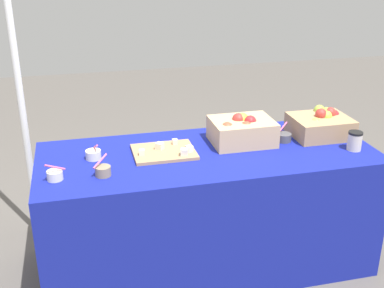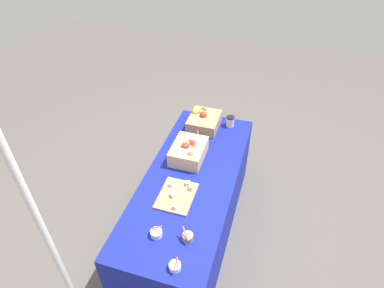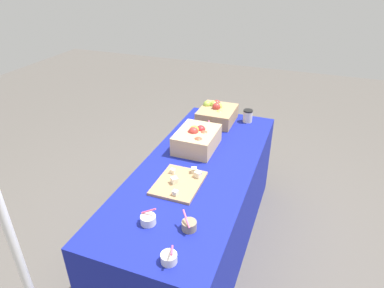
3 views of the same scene
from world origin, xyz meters
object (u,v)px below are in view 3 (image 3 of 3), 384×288
(sample_bowl_near, at_px, (148,220))
(sample_bowl_far, at_px, (189,225))
(apple_crate_left, at_px, (217,114))
(sample_bowl_extra, at_px, (169,258))
(cutting_board_front, at_px, (179,182))
(sample_bowl_mid, at_px, (212,131))
(tent_pole, at_px, (3,216))
(apple_crate_middle, at_px, (197,139))
(coffee_cup, at_px, (248,116))

(sample_bowl_near, distance_m, sample_bowl_far, 0.23)
(apple_crate_left, distance_m, sample_bowl_extra, 1.59)
(cutting_board_front, height_order, sample_bowl_near, sample_bowl_near)
(sample_bowl_mid, xyz_separation_m, tent_pole, (-1.51, 0.54, 0.19))
(sample_bowl_near, bearing_deg, sample_bowl_mid, -0.18)
(apple_crate_middle, bearing_deg, coffee_cup, -23.53)
(apple_crate_left, height_order, coffee_cup, apple_crate_left)
(sample_bowl_extra, bearing_deg, coffee_cup, -0.40)
(apple_crate_left, bearing_deg, sample_bowl_extra, -171.19)
(apple_crate_middle, distance_m, sample_bowl_mid, 0.26)
(sample_bowl_mid, relative_size, sample_bowl_far, 1.04)
(cutting_board_front, xyz_separation_m, sample_bowl_extra, (-0.59, -0.19, 0.01))
(sample_bowl_far, xyz_separation_m, coffee_cup, (1.42, -0.00, 0.03))
(sample_bowl_mid, bearing_deg, sample_bowl_extra, -171.00)
(sample_bowl_near, distance_m, sample_bowl_mid, 1.11)
(coffee_cup, bearing_deg, apple_crate_left, 107.64)
(sample_bowl_mid, bearing_deg, sample_bowl_far, -168.53)
(sample_bowl_extra, height_order, tent_pole, tent_pole)
(sample_bowl_far, bearing_deg, tent_pole, 119.51)
(apple_crate_middle, bearing_deg, tent_pole, 158.16)
(apple_crate_left, xyz_separation_m, tent_pole, (-1.76, 0.51, 0.14))
(sample_bowl_mid, relative_size, sample_bowl_extra, 1.05)
(apple_crate_middle, height_order, sample_bowl_far, apple_crate_middle)
(sample_bowl_extra, bearing_deg, apple_crate_middle, 12.96)
(apple_crate_left, relative_size, sample_bowl_extra, 3.35)
(sample_bowl_mid, bearing_deg, apple_crate_middle, 171.81)
(sample_bowl_far, distance_m, coffee_cup, 1.42)
(cutting_board_front, bearing_deg, apple_crate_middle, 6.43)
(apple_crate_middle, xyz_separation_m, coffee_cup, (0.59, -0.26, -0.02))
(sample_bowl_near, distance_m, sample_bowl_extra, 0.29)
(coffee_cup, bearing_deg, sample_bowl_near, 171.25)
(apple_crate_middle, bearing_deg, sample_bowl_extra, -167.04)
(apple_crate_left, distance_m, sample_bowl_near, 1.37)
(apple_crate_left, distance_m, cutting_board_front, 0.98)
(sample_bowl_near, distance_m, coffee_cup, 1.47)
(sample_bowl_near, height_order, sample_bowl_extra, sample_bowl_extra)
(apple_crate_middle, height_order, tent_pole, tent_pole)
(sample_bowl_near, distance_m, tent_pole, 0.69)
(sample_bowl_near, xyz_separation_m, sample_bowl_mid, (1.11, -0.00, -0.00))
(sample_bowl_near, bearing_deg, tent_pole, 126.31)
(apple_crate_left, height_order, sample_bowl_mid, apple_crate_left)
(apple_crate_middle, height_order, cutting_board_front, apple_crate_middle)
(apple_crate_left, height_order, sample_bowl_far, apple_crate_left)
(apple_crate_middle, relative_size, sample_bowl_extra, 3.52)
(cutting_board_front, relative_size, coffee_cup, 3.16)
(coffee_cup, relative_size, tent_pole, 0.06)
(cutting_board_front, height_order, coffee_cup, coffee_cup)
(sample_bowl_mid, bearing_deg, tent_pole, 160.31)
(apple_crate_left, relative_size, coffee_cup, 3.14)
(sample_bowl_mid, xyz_separation_m, sample_bowl_far, (-1.08, -0.22, 0.00))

